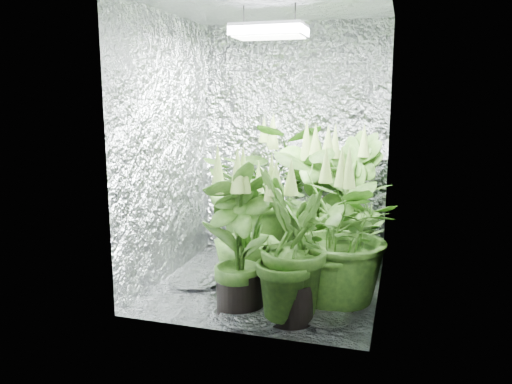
{
  "coord_description": "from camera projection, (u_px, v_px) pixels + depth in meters",
  "views": [
    {
      "loc": [
        0.93,
        -3.41,
        1.38
      ],
      "look_at": [
        -0.09,
        0.0,
        0.7
      ],
      "focal_mm": 35.0,
      "sensor_mm": 36.0,
      "label": 1
    }
  ],
  "objects": [
    {
      "name": "ground",
      "position": [
        268.0,
        285.0,
        3.73
      ],
      "size": [
        1.6,
        1.6,
        0.0
      ],
      "primitive_type": "plane",
      "color": "silver",
      "rests_on": "ground"
    },
    {
      "name": "walls",
      "position": [
        268.0,
        152.0,
        3.55
      ],
      "size": [
        1.62,
        1.62,
        2.0
      ],
      "color": "silver",
      "rests_on": "ground"
    },
    {
      "name": "ceiling",
      "position": [
        269.0,
        4.0,
        3.36
      ],
      "size": [
        1.6,
        1.6,
        0.01
      ],
      "primitive_type": "cube",
      "color": "silver",
      "rests_on": "walls"
    },
    {
      "name": "grow_lamp",
      "position": [
        269.0,
        31.0,
        3.39
      ],
      "size": [
        0.5,
        0.3,
        0.22
      ],
      "color": "gray",
      "rests_on": "ceiling"
    },
    {
      "name": "plant_a",
      "position": [
        264.0,
        190.0,
        4.28
      ],
      "size": [
        1.34,
        1.34,
        1.25
      ],
      "rotation": [
        0.0,
        0.0,
        0.38
      ],
      "color": "black",
      "rests_on": "ground"
    },
    {
      "name": "plant_b",
      "position": [
        316.0,
        206.0,
        3.84
      ],
      "size": [
        0.82,
        0.82,
        1.21
      ],
      "rotation": [
        0.0,
        0.0,
        0.68
      ],
      "color": "black",
      "rests_on": "ground"
    },
    {
      "name": "plant_c",
      "position": [
        348.0,
        204.0,
        3.92
      ],
      "size": [
        0.73,
        0.73,
        1.19
      ],
      "rotation": [
        0.0,
        0.0,
        1.83
      ],
      "color": "black",
      "rests_on": "ground"
    },
    {
      "name": "plant_d",
      "position": [
        247.0,
        233.0,
        3.56
      ],
      "size": [
        0.66,
        0.66,
        0.94
      ],
      "rotation": [
        0.0,
        0.0,
        2.61
      ],
      "color": "black",
      "rests_on": "ground"
    },
    {
      "name": "plant_e",
      "position": [
        337.0,
        232.0,
        3.25
      ],
      "size": [
        1.21,
        1.21,
        1.09
      ],
      "rotation": [
        0.0,
        0.0,
        3.62
      ],
      "color": "black",
      "rests_on": "ground"
    },
    {
      "name": "plant_f",
      "position": [
        240.0,
        239.0,
        3.19
      ],
      "size": [
        0.73,
        0.73,
        1.09
      ],
      "rotation": [
        0.0,
        0.0,
        3.88
      ],
      "color": "black",
      "rests_on": "ground"
    },
    {
      "name": "plant_g",
      "position": [
        291.0,
        247.0,
        3.05
      ],
      "size": [
        0.56,
        0.56,
        1.05
      ],
      "rotation": [
        0.0,
        0.0,
        4.65
      ],
      "color": "black",
      "rests_on": "ground"
    },
    {
      "name": "circulation_fan",
      "position": [
        353.0,
        255.0,
        3.91
      ],
      "size": [
        0.19,
        0.33,
        0.39
      ],
      "rotation": [
        0.0,
        0.0,
        0.29
      ],
      "color": "black",
      "rests_on": "ground"
    },
    {
      "name": "plant_label",
      "position": [
        300.0,
        278.0,
        3.04
      ],
      "size": [
        0.05,
        0.03,
        0.08
      ],
      "primitive_type": "cube",
      "rotation": [
        -0.21,
        0.0,
        0.12
      ],
      "color": "white",
      "rests_on": "plant_g"
    }
  ]
}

